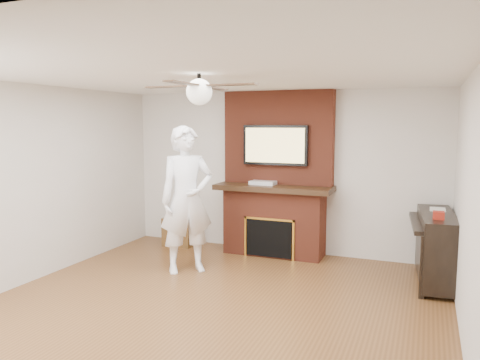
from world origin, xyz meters
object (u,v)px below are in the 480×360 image
at_px(fireplace, 276,190).
at_px(side_table, 181,229).
at_px(piano, 436,246).
at_px(person, 187,200).

distance_m(fireplace, side_table, 1.78).
height_order(fireplace, piano, fireplace).
distance_m(person, piano, 3.25).
bearing_deg(person, fireplace, 15.02).
xyz_separation_m(side_table, piano, (3.90, -0.48, 0.22)).
bearing_deg(fireplace, piano, -13.50).
relative_size(fireplace, side_table, 4.48).
relative_size(fireplace, piano, 1.79).
bearing_deg(piano, person, -171.29).
relative_size(fireplace, person, 1.26).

